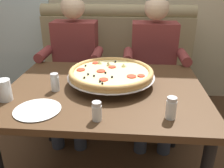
% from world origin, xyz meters
% --- Properties ---
extents(booth_bench, '(1.61, 0.78, 1.13)m').
position_xyz_m(booth_bench, '(0.00, 0.95, 0.40)').
color(booth_bench, '#998966').
rests_on(booth_bench, ground_plane).
extents(dining_table, '(1.24, 0.96, 0.74)m').
position_xyz_m(dining_table, '(0.00, 0.00, 0.65)').
color(dining_table, '#4C331E').
rests_on(dining_table, ground_plane).
extents(diner_left, '(0.54, 0.64, 1.27)m').
position_xyz_m(diner_left, '(-0.36, 0.68, 0.71)').
color(diner_left, '#2D3342').
rests_on(diner_left, ground_plane).
extents(diner_right, '(0.54, 0.64, 1.27)m').
position_xyz_m(diner_right, '(0.36, 0.68, 0.71)').
color(diner_right, '#2D3342').
rests_on(diner_right, ground_plane).
extents(pizza, '(0.56, 0.56, 0.11)m').
position_xyz_m(pizza, '(0.03, 0.07, 0.81)').
color(pizza, silver).
rests_on(pizza, dining_table).
extents(shaker_oregano, '(0.05, 0.05, 0.11)m').
position_xyz_m(shaker_oregano, '(-0.30, -0.06, 0.78)').
color(shaker_oregano, white).
rests_on(shaker_oregano, dining_table).
extents(shaker_pepper_flakes, '(0.05, 0.05, 0.10)m').
position_xyz_m(shaker_pepper_flakes, '(0.00, -0.37, 0.78)').
color(shaker_pepper_flakes, white).
rests_on(shaker_pepper_flakes, dining_table).
extents(shaker_parmesan, '(0.05, 0.05, 0.11)m').
position_xyz_m(shaker_parmesan, '(0.36, -0.33, 0.79)').
color(shaker_parmesan, white).
rests_on(shaker_parmesan, dining_table).
extents(plate_near_left, '(0.25, 0.25, 0.02)m').
position_xyz_m(plate_near_left, '(-0.32, -0.31, 0.75)').
color(plate_near_left, white).
rests_on(plate_near_left, dining_table).
extents(drinking_glass, '(0.08, 0.08, 0.12)m').
position_xyz_m(drinking_glass, '(-0.54, -0.21, 0.79)').
color(drinking_glass, silver).
rests_on(drinking_glass, dining_table).
extents(patio_chair, '(0.42, 0.43, 0.86)m').
position_xyz_m(patio_chair, '(-1.14, 1.93, 0.52)').
color(patio_chair, black).
rests_on(patio_chair, ground_plane).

